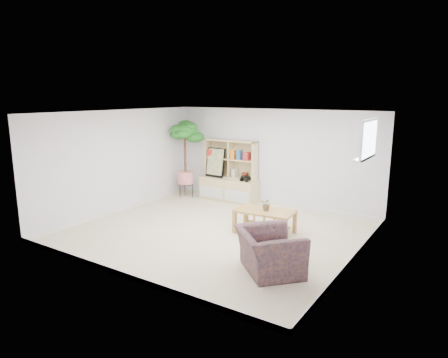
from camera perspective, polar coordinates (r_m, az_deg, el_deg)
The scene contains 14 objects.
floor at distance 8.19m, azimuth -1.12°, elevation -7.57°, with size 5.50×5.00×0.01m, color beige.
ceiling at distance 7.73m, azimuth -1.19°, elevation 9.45°, with size 5.50×5.00×0.01m, color white.
walls at distance 7.87m, azimuth -1.15°, elevation 0.69°, with size 5.51×5.01×2.40m.
baseboard at distance 8.17m, azimuth -1.12°, elevation -7.24°, with size 5.50×5.00×0.10m, color white, non-canonical shape.
window at distance 7.19m, azimuth 20.04°, elevation 5.35°, with size 0.10×0.98×0.68m, color silver, non-canonical shape.
window_sill at distance 7.25m, azimuth 19.39°, elevation 2.89°, with size 0.14×1.00×0.04m, color white.
storage_unit at distance 10.39m, azimuth 0.69°, elevation 1.17°, with size 1.58×0.53×1.58m, color #CCBA8D, non-canonical shape.
poster at distance 10.54m, azimuth -1.22°, elevation 2.36°, with size 0.56×0.13×0.77m, color yellow, non-canonical shape.
toy_truck at distance 10.07m, azimuth 3.09°, elevation 0.10°, with size 0.29×0.20×0.15m, color black, non-canonical shape.
coffee_table at distance 8.11m, azimuth 5.83°, elevation -6.07°, with size 1.15×0.63×0.47m, color #9F763F, non-canonical shape.
table_plant at distance 8.00m, azimuth 6.11°, elevation -3.61°, with size 0.23×0.20×0.26m, color #1B661D.
floor_tree at distance 10.73m, azimuth -5.56°, elevation 2.79°, with size 0.76×0.76×2.07m, color #13450F, non-canonical shape.
armchair at distance 6.36m, azimuth 6.48°, elevation -9.84°, with size 1.03×0.90×0.77m, color #0F1938.
sill_plant at distance 7.20m, azimuth 19.41°, elevation 3.93°, with size 0.13×0.10×0.23m, color #13450F.
Camera 1 is at (4.36, -6.37, 2.74)m, focal length 32.00 mm.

